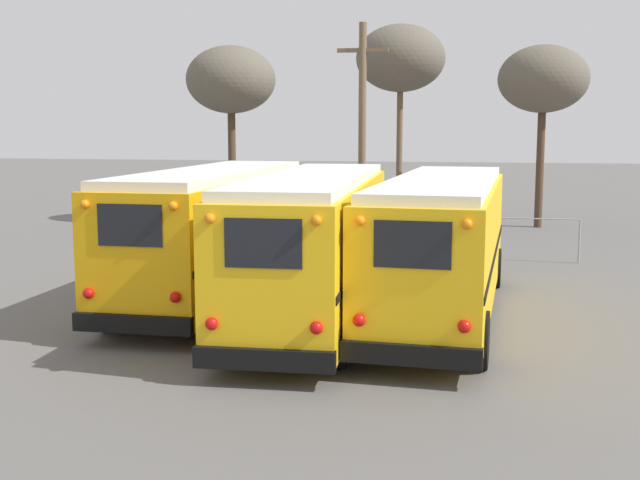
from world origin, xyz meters
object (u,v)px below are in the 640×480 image
Objects in this scene: school_bus_2 at (442,241)px; utility_pole at (362,132)px; school_bus_0 at (215,228)px; bare_tree_2 at (401,59)px; school_bus_1 at (315,240)px; bare_tree_1 at (231,81)px; bare_tree_0 at (543,80)px.

utility_pole is (-3.26, 10.15, 2.37)m from school_bus_2.
utility_pole is (2.45, 9.14, 2.34)m from school_bus_0.
utility_pole is at bearing -92.79° from bare_tree_2.
school_bus_2 is (2.86, 0.43, -0.01)m from school_bus_1.
bare_tree_2 reaches higher than utility_pole.
school_bus_0 reaches higher than school_bus_2.
school_bus_2 is at bearing -10.03° from school_bus_0.
bare_tree_1 is 0.88× the size of bare_tree_2.
bare_tree_0 is 6.64m from bare_tree_2.
school_bus_2 is at bearing -101.07° from bare_tree_0.
school_bus_1 reaches higher than school_bus_2.
utility_pole reaches higher than school_bus_0.
school_bus_1 is 19.44m from bare_tree_0.
utility_pole is 1.01× the size of bare_tree_1.
bare_tree_0 reaches higher than school_bus_1.
school_bus_0 is at bearing 169.97° from school_bus_2.
bare_tree_2 is (0.05, 19.87, 5.61)m from school_bus_1.
school_bus_2 is 10.92m from utility_pole.
bare_tree_2 reaches higher than school_bus_1.
bare_tree_1 is at bearing -157.61° from bare_tree_2.
school_bus_0 is at bearing -119.08° from bare_tree_0.
bare_tree_1 reaches higher than school_bus_0.
bare_tree_2 is at bearing 87.21° from utility_pole.
school_bus_2 is 20.43m from bare_tree_2.
bare_tree_1 is (-6.75, 6.32, 2.19)m from utility_pole.
school_bus_0 is 1.29× the size of bare_tree_1.
school_bus_0 is 1.28× the size of utility_pole.
utility_pole reaches higher than school_bus_2.
school_bus_0 is 19.47m from bare_tree_2.
bare_tree_1 is (-10.02, 16.47, 4.57)m from school_bus_2.
school_bus_0 is 0.97× the size of school_bus_2.
bare_tree_2 reaches higher than bare_tree_0.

